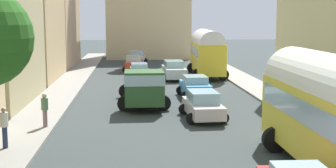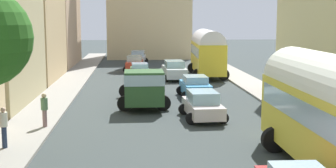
# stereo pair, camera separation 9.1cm
# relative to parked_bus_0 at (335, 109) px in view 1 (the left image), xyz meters

# --- Properties ---
(ground_plane) EXTENTS (154.00, 154.00, 0.00)m
(ground_plane) POSITION_rel_parked_bus_0_xyz_m (-4.64, 17.65, -2.29)
(ground_plane) COLOR #333B3B
(sidewalk_left) EXTENTS (2.50, 70.00, 0.14)m
(sidewalk_left) POSITION_rel_parked_bus_0_xyz_m (-11.89, 17.65, -2.22)
(sidewalk_left) COLOR gray
(sidewalk_left) RESTS_ON ground
(sidewalk_right) EXTENTS (2.50, 70.00, 0.14)m
(sidewalk_right) POSITION_rel_parked_bus_0_xyz_m (2.61, 17.65, -2.22)
(sidewalk_right) COLOR gray
(sidewalk_right) RESTS_ON ground
(building_left_3) EXTENTS (5.81, 10.30, 12.60)m
(building_left_3) POSITION_rel_parked_bus_0_xyz_m (-16.05, 25.11, 4.01)
(building_left_3) COLOR tan
(building_left_3) RESTS_ON ground
(building_left_4) EXTENTS (5.19, 12.45, 12.39)m
(building_left_4) POSITION_rel_parked_bus_0_xyz_m (-15.74, 36.86, 3.90)
(building_left_4) COLOR tan
(building_left_4) RESTS_ON ground
(distant_church) EXTENTS (10.74, 6.68, 21.57)m
(distant_church) POSITION_rel_parked_bus_0_xyz_m (-4.64, 46.13, 5.20)
(distant_church) COLOR #CEBB8B
(distant_church) RESTS_ON ground
(parked_bus_0) EXTENTS (3.30, 9.02, 4.15)m
(parked_bus_0) POSITION_rel_parked_bus_0_xyz_m (0.00, 0.00, 0.00)
(parked_bus_0) COLOR gold
(parked_bus_0) RESTS_ON ground
(parked_bus_1) EXTENTS (3.44, 8.48, 4.23)m
(parked_bus_1) POSITION_rel_parked_bus_0_xyz_m (-0.05, 26.50, 0.07)
(parked_bus_1) COLOR gold
(parked_bus_1) RESTS_ON ground
(cargo_truck_0) EXTENTS (3.14, 7.67, 2.36)m
(cargo_truck_0) POSITION_rel_parked_bus_0_xyz_m (-6.18, 12.81, -1.07)
(cargo_truck_0) COLOR #2A5229
(cargo_truck_0) RESTS_ON ground
(car_0) EXTENTS (2.55, 4.01, 1.54)m
(car_0) POSITION_rel_parked_bus_0_xyz_m (-6.14, 18.55, -1.52)
(car_0) COLOR silver
(car_0) RESTS_ON ground
(car_1) EXTENTS (2.20, 3.84, 1.43)m
(car_1) POSITION_rel_parked_bus_0_xyz_m (-6.20, 24.88, -1.56)
(car_1) COLOR #4B8E58
(car_1) RESTS_ON ground
(car_2) EXTENTS (2.33, 3.81, 1.58)m
(car_2) POSITION_rel_parked_bus_0_xyz_m (-6.62, 31.06, -1.50)
(car_2) COLOR #BB3724
(car_2) RESTS_ON ground
(car_3) EXTENTS (2.38, 4.28, 1.56)m
(car_3) POSITION_rel_parked_bus_0_xyz_m (-6.18, 38.24, -1.52)
(car_3) COLOR silver
(car_3) RESTS_ON ground
(car_5) EXTENTS (2.35, 4.00, 1.51)m
(car_5) POSITION_rel_parked_bus_0_xyz_m (-3.11, 9.04, -1.54)
(car_5) COLOR silver
(car_5) RESTS_ON ground
(car_6) EXTENTS (2.35, 3.76, 1.47)m
(car_6) POSITION_rel_parked_bus_0_xyz_m (-2.61, 15.69, -1.55)
(car_6) COLOR #3F90CB
(car_6) RESTS_ON ground
(car_7) EXTENTS (2.43, 4.43, 1.66)m
(car_7) POSITION_rel_parked_bus_0_xyz_m (-3.22, 24.73, -1.47)
(car_7) COLOR silver
(car_7) RESTS_ON ground
(pedestrian_0) EXTENTS (0.43, 0.43, 1.78)m
(pedestrian_0) POSITION_rel_parked_bus_0_xyz_m (-11.05, 7.30, -1.26)
(pedestrian_0) COLOR #816464
(pedestrian_0) RESTS_ON ground
(pedestrian_1) EXTENTS (0.41, 0.41, 1.81)m
(pedestrian_1) POSITION_rel_parked_bus_0_xyz_m (-12.00, 3.73, -1.25)
(pedestrian_1) COLOR #25334E
(pedestrian_1) RESTS_ON ground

